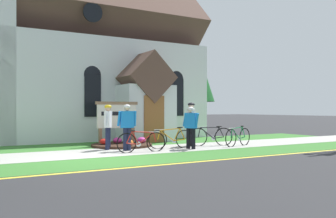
{
  "coord_description": "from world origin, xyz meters",
  "views": [
    {
      "loc": [
        -3.71,
        -10.65,
        1.49
      ],
      "look_at": [
        4.8,
        3.98,
        1.5
      ],
      "focal_mm": 39.86,
      "sensor_mm": 36.0,
      "label": 1
    }
  ],
  "objects_px": {
    "bicycle_blue": "(211,136)",
    "cyclist_in_green_jersey": "(191,120)",
    "bicycle_green": "(172,139)",
    "bicycle_yellow": "(238,137)",
    "cyclist_in_orange_jersey": "(108,123)",
    "cyclist_in_blue_jersey": "(191,125)",
    "cyclist_in_red_jersey": "(127,124)",
    "church_sign": "(117,117)",
    "bicycle_white": "(141,142)",
    "roadside_conifer": "(185,56)"
  },
  "relations": [
    {
      "from": "roadside_conifer",
      "to": "cyclist_in_blue_jersey",
      "type": "bearing_deg",
      "value": -121.67
    },
    {
      "from": "cyclist_in_orange_jersey",
      "to": "cyclist_in_green_jersey",
      "type": "height_order",
      "value": "cyclist_in_green_jersey"
    },
    {
      "from": "bicycle_white",
      "to": "cyclist_in_blue_jersey",
      "type": "distance_m",
      "value": 2.12
    },
    {
      "from": "bicycle_white",
      "to": "cyclist_in_green_jersey",
      "type": "distance_m",
      "value": 2.92
    },
    {
      "from": "cyclist_in_blue_jersey",
      "to": "cyclist_in_red_jersey",
      "type": "bearing_deg",
      "value": 163.18
    },
    {
      "from": "cyclist_in_orange_jersey",
      "to": "bicycle_white",
      "type": "bearing_deg",
      "value": -61.65
    },
    {
      "from": "bicycle_green",
      "to": "bicycle_blue",
      "type": "bearing_deg",
      "value": 1.72
    },
    {
      "from": "cyclist_in_orange_jersey",
      "to": "church_sign",
      "type": "bearing_deg",
      "value": 56.46
    },
    {
      "from": "bicycle_white",
      "to": "roadside_conifer",
      "type": "height_order",
      "value": "roadside_conifer"
    },
    {
      "from": "bicycle_yellow",
      "to": "cyclist_in_blue_jersey",
      "type": "xyz_separation_m",
      "value": [
        -2.27,
        0.02,
        0.53
      ]
    },
    {
      "from": "church_sign",
      "to": "cyclist_in_orange_jersey",
      "type": "bearing_deg",
      "value": -123.54
    },
    {
      "from": "bicycle_yellow",
      "to": "bicycle_green",
      "type": "distance_m",
      "value": 2.83
    },
    {
      "from": "church_sign",
      "to": "bicycle_yellow",
      "type": "bearing_deg",
      "value": -33.84
    },
    {
      "from": "roadside_conifer",
      "to": "cyclist_in_green_jersey",
      "type": "bearing_deg",
      "value": -121.29
    },
    {
      "from": "bicycle_yellow",
      "to": "church_sign",
      "type": "bearing_deg",
      "value": 146.16
    },
    {
      "from": "cyclist_in_orange_jersey",
      "to": "cyclist_in_blue_jersey",
      "type": "height_order",
      "value": "cyclist_in_orange_jersey"
    },
    {
      "from": "church_sign",
      "to": "bicycle_blue",
      "type": "xyz_separation_m",
      "value": [
        3.25,
        -2.09,
        -0.8
      ]
    },
    {
      "from": "church_sign",
      "to": "bicycle_white",
      "type": "bearing_deg",
      "value": -94.51
    },
    {
      "from": "cyclist_in_orange_jersey",
      "to": "roadside_conifer",
      "type": "relative_size",
      "value": 0.21
    },
    {
      "from": "cyclist_in_blue_jersey",
      "to": "cyclist_in_red_jersey",
      "type": "xyz_separation_m",
      "value": [
        -2.28,
        0.69,
        0.06
      ]
    },
    {
      "from": "church_sign",
      "to": "cyclist_in_blue_jersey",
      "type": "xyz_separation_m",
      "value": [
        1.83,
        -2.74,
        -0.27
      ]
    },
    {
      "from": "church_sign",
      "to": "bicycle_yellow",
      "type": "distance_m",
      "value": 5.01
    },
    {
      "from": "cyclist_in_red_jersey",
      "to": "bicycle_blue",
      "type": "bearing_deg",
      "value": -0.75
    },
    {
      "from": "bicycle_yellow",
      "to": "cyclist_in_orange_jersey",
      "type": "xyz_separation_m",
      "value": [
        -5.03,
        1.36,
        0.59
      ]
    },
    {
      "from": "bicycle_white",
      "to": "church_sign",
      "type": "bearing_deg",
      "value": 85.49
    },
    {
      "from": "church_sign",
      "to": "cyclist_in_red_jersey",
      "type": "xyz_separation_m",
      "value": [
        -0.45,
        -2.05,
        -0.21
      ]
    },
    {
      "from": "church_sign",
      "to": "cyclist_in_orange_jersey",
      "type": "height_order",
      "value": "church_sign"
    },
    {
      "from": "bicycle_green",
      "to": "cyclist_in_blue_jersey",
      "type": "xyz_separation_m",
      "value": [
        0.49,
        -0.58,
        0.54
      ]
    },
    {
      "from": "bicycle_blue",
      "to": "bicycle_white",
      "type": "relative_size",
      "value": 0.96
    },
    {
      "from": "bicycle_white",
      "to": "cyclist_in_green_jersey",
      "type": "height_order",
      "value": "cyclist_in_green_jersey"
    },
    {
      "from": "bicycle_green",
      "to": "cyclist_in_orange_jersey",
      "type": "distance_m",
      "value": 2.46
    },
    {
      "from": "bicycle_blue",
      "to": "cyclist_in_green_jersey",
      "type": "xyz_separation_m",
      "value": [
        -0.78,
        0.29,
        0.66
      ]
    },
    {
      "from": "bicycle_green",
      "to": "cyclist_in_green_jersey",
      "type": "xyz_separation_m",
      "value": [
        1.13,
        0.35,
        0.67
      ]
    },
    {
      "from": "church_sign",
      "to": "cyclist_in_blue_jersey",
      "type": "relative_size",
      "value": 1.14
    },
    {
      "from": "cyclist_in_blue_jersey",
      "to": "cyclist_in_red_jersey",
      "type": "relative_size",
      "value": 0.95
    },
    {
      "from": "cyclist_in_blue_jersey",
      "to": "roadside_conifer",
      "type": "bearing_deg",
      "value": 58.33
    },
    {
      "from": "cyclist_in_blue_jersey",
      "to": "roadside_conifer",
      "type": "xyz_separation_m",
      "value": [
        5.14,
        8.33,
        3.93
      ]
    },
    {
      "from": "church_sign",
      "to": "bicycle_blue",
      "type": "height_order",
      "value": "church_sign"
    },
    {
      "from": "bicycle_green",
      "to": "cyclist_in_orange_jersey",
      "type": "relative_size",
      "value": 1.04
    },
    {
      "from": "bicycle_yellow",
      "to": "cyclist_in_orange_jersey",
      "type": "relative_size",
      "value": 1.01
    },
    {
      "from": "church_sign",
      "to": "bicycle_yellow",
      "type": "xyz_separation_m",
      "value": [
        4.11,
        -2.75,
        -0.8
      ]
    },
    {
      "from": "bicycle_white",
      "to": "roadside_conifer",
      "type": "distance_m",
      "value": 11.86
    },
    {
      "from": "cyclist_in_orange_jersey",
      "to": "bicycle_green",
      "type": "bearing_deg",
      "value": -18.45
    },
    {
      "from": "roadside_conifer",
      "to": "bicycle_white",
      "type": "bearing_deg",
      "value": -130.85
    },
    {
      "from": "bicycle_green",
      "to": "bicycle_white",
      "type": "bearing_deg",
      "value": -160.17
    },
    {
      "from": "bicycle_green",
      "to": "cyclist_in_green_jersey",
      "type": "bearing_deg",
      "value": 17.22
    },
    {
      "from": "bicycle_blue",
      "to": "roadside_conifer",
      "type": "distance_m",
      "value": 9.63
    },
    {
      "from": "bicycle_white",
      "to": "roadside_conifer",
      "type": "relative_size",
      "value": 0.23
    },
    {
      "from": "church_sign",
      "to": "bicycle_yellow",
      "type": "relative_size",
      "value": 1.08
    },
    {
      "from": "church_sign",
      "to": "bicycle_blue",
      "type": "relative_size",
      "value": 1.06
    }
  ]
}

